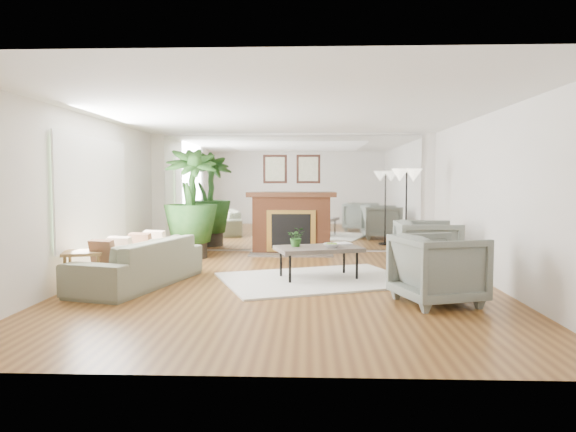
{
  "coord_description": "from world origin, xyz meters",
  "views": [
    {
      "loc": [
        0.33,
        -7.36,
        1.52
      ],
      "look_at": [
        0.03,
        0.6,
        0.96
      ],
      "focal_mm": 32.0,
      "sensor_mm": 36.0,
      "label": 1
    }
  ],
  "objects_px": {
    "potted_ficus": "(191,199)",
    "fireplace": "(291,222)",
    "floor_lamp": "(407,183)",
    "coffee_table": "(318,249)",
    "armchair_front": "(438,269)",
    "sofa": "(139,262)",
    "armchair_back": "(427,247)",
    "side_table": "(84,258)"
  },
  "relations": [
    {
      "from": "potted_ficus",
      "to": "fireplace",
      "type": "bearing_deg",
      "value": 21.28
    },
    {
      "from": "fireplace",
      "to": "floor_lamp",
      "type": "height_order",
      "value": "fireplace"
    },
    {
      "from": "coffee_table",
      "to": "armchair_front",
      "type": "bearing_deg",
      "value": -46.22
    },
    {
      "from": "floor_lamp",
      "to": "armchair_front",
      "type": "bearing_deg",
      "value": -93.89
    },
    {
      "from": "coffee_table",
      "to": "potted_ficus",
      "type": "distance_m",
      "value": 3.28
    },
    {
      "from": "sofa",
      "to": "floor_lamp",
      "type": "bearing_deg",
      "value": 132.9
    },
    {
      "from": "armchair_front",
      "to": "potted_ficus",
      "type": "distance_m",
      "value": 5.32
    },
    {
      "from": "armchair_front",
      "to": "floor_lamp",
      "type": "bearing_deg",
      "value": -21.5
    },
    {
      "from": "coffee_table",
      "to": "armchair_back",
      "type": "distance_m",
      "value": 1.82
    },
    {
      "from": "fireplace",
      "to": "side_table",
      "type": "bearing_deg",
      "value": -123.88
    },
    {
      "from": "sofa",
      "to": "floor_lamp",
      "type": "height_order",
      "value": "floor_lamp"
    },
    {
      "from": "sofa",
      "to": "potted_ficus",
      "type": "distance_m",
      "value": 2.74
    },
    {
      "from": "potted_ficus",
      "to": "floor_lamp",
      "type": "distance_m",
      "value": 4.12
    },
    {
      "from": "side_table",
      "to": "floor_lamp",
      "type": "distance_m",
      "value": 5.68
    },
    {
      "from": "side_table",
      "to": "floor_lamp",
      "type": "height_order",
      "value": "floor_lamp"
    },
    {
      "from": "side_table",
      "to": "potted_ficus",
      "type": "height_order",
      "value": "potted_ficus"
    },
    {
      "from": "coffee_table",
      "to": "sofa",
      "type": "xyz_separation_m",
      "value": [
        -2.6,
        -0.53,
        -0.13
      ]
    },
    {
      "from": "armchair_back",
      "to": "side_table",
      "type": "distance_m",
      "value": 5.16
    },
    {
      "from": "potted_ficus",
      "to": "armchair_front",
      "type": "bearing_deg",
      "value": -42.74
    },
    {
      "from": "sofa",
      "to": "side_table",
      "type": "height_order",
      "value": "sofa"
    },
    {
      "from": "fireplace",
      "to": "sofa",
      "type": "xyz_separation_m",
      "value": [
        -2.1,
        -3.37,
        -0.32
      ]
    },
    {
      "from": "coffee_table",
      "to": "side_table",
      "type": "height_order",
      "value": "side_table"
    },
    {
      "from": "armchair_front",
      "to": "side_table",
      "type": "relative_size",
      "value": 1.51
    },
    {
      "from": "fireplace",
      "to": "coffee_table",
      "type": "distance_m",
      "value": 2.88
    },
    {
      "from": "fireplace",
      "to": "potted_ficus",
      "type": "xyz_separation_m",
      "value": [
        -1.94,
        -0.75,
        0.48
      ]
    },
    {
      "from": "sofa",
      "to": "potted_ficus",
      "type": "relative_size",
      "value": 1.07
    },
    {
      "from": "sofa",
      "to": "armchair_back",
      "type": "relative_size",
      "value": 2.38
    },
    {
      "from": "armchair_front",
      "to": "side_table",
      "type": "height_order",
      "value": "armchair_front"
    },
    {
      "from": "fireplace",
      "to": "potted_ficus",
      "type": "height_order",
      "value": "potted_ficus"
    },
    {
      "from": "fireplace",
      "to": "side_table",
      "type": "xyz_separation_m",
      "value": [
        -2.65,
        -3.95,
        -0.18
      ]
    },
    {
      "from": "sofa",
      "to": "fireplace",
      "type": "bearing_deg",
      "value": 162.72
    },
    {
      "from": "armchair_front",
      "to": "side_table",
      "type": "distance_m",
      "value": 4.6
    },
    {
      "from": "armchair_back",
      "to": "floor_lamp",
      "type": "relative_size",
      "value": 0.56
    },
    {
      "from": "floor_lamp",
      "to": "fireplace",
      "type": "bearing_deg",
      "value": 153.29
    },
    {
      "from": "fireplace",
      "to": "side_table",
      "type": "distance_m",
      "value": 4.76
    },
    {
      "from": "coffee_table",
      "to": "potted_ficus",
      "type": "height_order",
      "value": "potted_ficus"
    },
    {
      "from": "armchair_back",
      "to": "floor_lamp",
      "type": "bearing_deg",
      "value": 5.87
    },
    {
      "from": "armchair_back",
      "to": "potted_ficus",
      "type": "height_order",
      "value": "potted_ficus"
    },
    {
      "from": "armchair_back",
      "to": "potted_ficus",
      "type": "bearing_deg",
      "value": 70.38
    },
    {
      "from": "armchair_front",
      "to": "potted_ficus",
      "type": "relative_size",
      "value": 0.44
    },
    {
      "from": "armchair_back",
      "to": "coffee_table",
      "type": "bearing_deg",
      "value": 106.48
    },
    {
      "from": "sofa",
      "to": "armchair_front",
      "type": "xyz_separation_m",
      "value": [
        4.04,
        -0.96,
        0.1
      ]
    }
  ]
}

